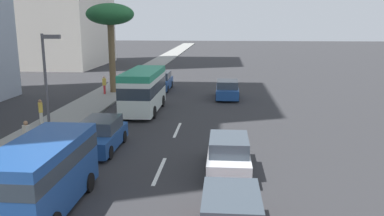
# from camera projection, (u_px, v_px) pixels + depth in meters

# --- Properties ---
(ground_plane) EXTENTS (198.00, 198.00, 0.00)m
(ground_plane) POSITION_uv_depth(u_px,v_px,m) (193.00, 93.00, 35.17)
(ground_plane) COLOR #2D2D30
(sidewalk_right) EXTENTS (162.00, 3.30, 0.15)m
(sidewalk_right) POSITION_uv_depth(u_px,v_px,m) (111.00, 91.00, 35.75)
(sidewalk_right) COLOR gray
(sidewalk_right) RESTS_ON ground_plane
(lane_stripe_mid) EXTENTS (3.20, 0.16, 0.01)m
(lane_stripe_mid) POSITION_uv_depth(u_px,v_px,m) (159.00, 171.00, 16.93)
(lane_stripe_mid) COLOR silver
(lane_stripe_mid) RESTS_ON ground_plane
(lane_stripe_far) EXTENTS (3.20, 0.16, 0.01)m
(lane_stripe_far) POSITION_uv_depth(u_px,v_px,m) (177.00, 130.00, 23.33)
(lane_stripe_far) COLOR silver
(lane_stripe_far) RESTS_ON ground_plane
(minibus_lead) EXTENTS (6.56, 2.30, 2.97)m
(minibus_lead) POSITION_uv_depth(u_px,v_px,m) (144.00, 89.00, 27.74)
(minibus_lead) COLOR silver
(minibus_lead) RESTS_ON ground_plane
(van_third) EXTENTS (5.22, 2.20, 2.41)m
(van_third) POSITION_uv_depth(u_px,v_px,m) (43.00, 171.00, 13.17)
(van_third) COLOR #1E478C
(van_third) RESTS_ON ground_plane
(car_fourth) EXTENTS (4.18, 1.85, 1.57)m
(car_fourth) POSITION_uv_depth(u_px,v_px,m) (101.00, 135.00, 19.64)
(car_fourth) COLOR #1E478C
(car_fourth) RESTS_ON ground_plane
(car_fifth) EXTENTS (4.21, 1.83, 1.58)m
(car_fifth) POSITION_uv_depth(u_px,v_px,m) (229.00, 155.00, 16.74)
(car_fifth) COLOR silver
(car_fifth) RESTS_ON ground_plane
(car_sixth) EXTENTS (4.66, 1.89, 1.69)m
(car_sixth) POSITION_uv_depth(u_px,v_px,m) (161.00, 81.00, 36.99)
(car_sixth) COLOR #1E478C
(car_sixth) RESTS_ON ground_plane
(car_seventh) EXTENTS (4.18, 1.91, 1.54)m
(car_seventh) POSITION_uv_depth(u_px,v_px,m) (227.00, 90.00, 32.75)
(car_seventh) COLOR #1E478C
(car_seventh) RESTS_ON ground_plane
(pedestrian_near_lamp) EXTENTS (0.39, 0.36, 1.54)m
(pedestrian_near_lamp) POSITION_uv_depth(u_px,v_px,m) (41.00, 111.00, 23.93)
(pedestrian_near_lamp) COLOR beige
(pedestrian_near_lamp) RESTS_ON sidewalk_right
(pedestrian_mid_block) EXTENTS (0.36, 0.39, 1.61)m
(pedestrian_mid_block) POSITION_uv_depth(u_px,v_px,m) (27.00, 136.00, 18.51)
(pedestrian_mid_block) COLOR gold
(pedestrian_mid_block) RESTS_ON sidewalk_right
(pedestrian_by_tree) EXTENTS (0.31, 0.37, 1.56)m
(pedestrian_by_tree) POSITION_uv_depth(u_px,v_px,m) (104.00, 84.00, 33.99)
(pedestrian_by_tree) COLOR red
(pedestrian_by_tree) RESTS_ON sidewalk_right
(palm_tree) EXTENTS (4.09, 4.09, 7.71)m
(palm_tree) POSITION_uv_depth(u_px,v_px,m) (110.00, 17.00, 33.70)
(palm_tree) COLOR brown
(palm_tree) RESTS_ON sidewalk_right
(street_lamp) EXTENTS (0.24, 0.97, 5.58)m
(street_lamp) POSITION_uv_depth(u_px,v_px,m) (48.00, 75.00, 19.70)
(street_lamp) COLOR #4C4C51
(street_lamp) RESTS_ON sidewalk_right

